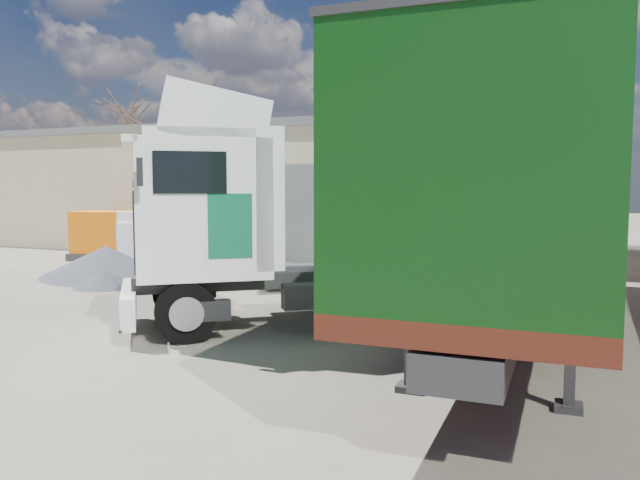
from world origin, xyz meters
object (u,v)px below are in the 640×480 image
at_px(tractor_unit, 245,228).
at_px(panel_van, 186,237).
at_px(orange_skip, 114,238).
at_px(bare_tree, 122,102).
at_px(box_trailer, 518,188).

distance_m(tractor_unit, panel_van, 10.10).
xyz_separation_m(tractor_unit, panel_van, (-6.76, 7.44, -0.97)).
bearing_deg(panel_van, orange_skip, -172.86).
height_order(bare_tree, panel_van, bare_tree).
bearing_deg(tractor_unit, panel_van, -177.02).
bearing_deg(box_trailer, tractor_unit, -161.64).
bearing_deg(tractor_unit, box_trailer, 70.53).
height_order(tractor_unit, box_trailer, tractor_unit).
distance_m(panel_van, orange_skip, 3.65).
xyz_separation_m(bare_tree, orange_skip, (9.84, -12.05, -7.12)).
xyz_separation_m(tractor_unit, orange_skip, (-10.38, 7.83, -1.17)).
distance_m(bare_tree, box_trailer, 31.48).
relative_size(bare_tree, panel_van, 1.88).
xyz_separation_m(box_trailer, orange_skip, (-15.42, 6.02, -1.97)).
relative_size(bare_tree, box_trailer, 0.70).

